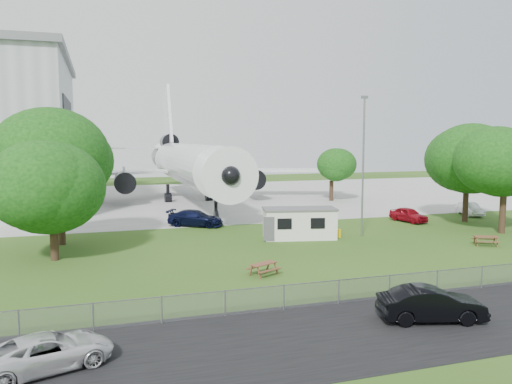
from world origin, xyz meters
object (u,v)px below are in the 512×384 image
object	(u,v)px
airliner	(187,162)
site_cabin	(300,223)
picnic_east	(485,246)
car_centre_sedan	(431,305)
picnic_west	(264,275)

from	to	relation	value
airliner	site_cabin	distance (m)	29.54
picnic_east	car_centre_sedan	distance (m)	19.45
site_cabin	picnic_west	xyz separation A→B (m)	(-6.58, -10.02, -1.31)
picnic_east	car_centre_sedan	xyz separation A→B (m)	(-14.68, -12.74, 0.80)
site_cabin	car_centre_sedan	xyz separation A→B (m)	(-1.63, -19.91, -0.51)
site_cabin	picnic_east	distance (m)	14.95
picnic_west	picnic_east	xyz separation A→B (m)	(19.63, 2.85, 0.00)
site_cabin	picnic_east	world-z (taller)	site_cabin
picnic_west	car_centre_sedan	size ratio (longest dim) A/B	0.37
car_centre_sedan	picnic_east	bearing A→B (deg)	-33.96
airliner	picnic_east	size ratio (longest dim) A/B	26.52
picnic_west	car_centre_sedan	distance (m)	11.09
picnic_east	car_centre_sedan	world-z (taller)	car_centre_sedan
car_centre_sedan	site_cabin	bearing A→B (deg)	10.42
site_cabin	car_centre_sedan	world-z (taller)	site_cabin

